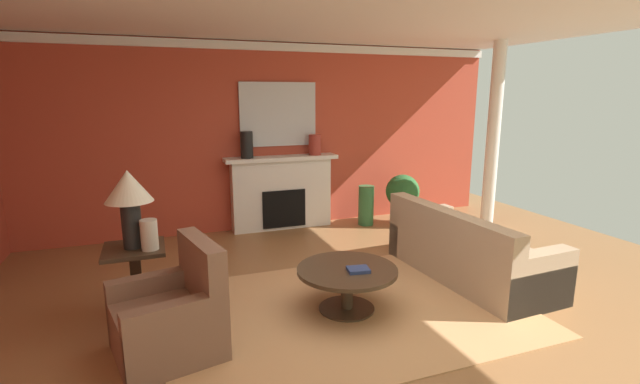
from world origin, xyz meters
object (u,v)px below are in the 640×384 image
vase_on_side_table (149,235)px  potted_plant (402,195)px  coffee_table (347,279)px  vase_mantel_right (315,145)px  armchair_near_window (172,319)px  table_lamp (129,194)px  mantel_mirror (278,114)px  vase_tall_corner (366,205)px  sofa (466,254)px  vase_mantel_left (247,145)px  side_table (136,277)px  fireplace (282,194)px

vase_on_side_table → potted_plant: bearing=27.5°
coffee_table → potted_plant: bearing=50.2°
vase_mantel_right → potted_plant: 1.70m
vase_mantel_right → armchair_near_window: bearing=-127.3°
table_lamp → mantel_mirror: bearing=49.5°
vase_tall_corner → potted_plant: (0.60, -0.14, 0.16)m
sofa → vase_on_side_table: 3.52m
vase_mantel_right → potted_plant: bearing=-15.5°
sofa → potted_plant: bearing=78.1°
mantel_mirror → sofa: mantel_mirror is taller
coffee_table → vase_on_side_table: 1.95m
table_lamp → vase_mantel_left: bearing=55.8°
vase_mantel_right → potted_plant: (1.41, -0.39, -0.85)m
side_table → coffee_table: bearing=-17.9°
vase_on_side_table → side_table: bearing=141.3°
vase_on_side_table → potted_plant: size_ratio=0.35×
fireplace → side_table: bearing=-131.9°
mantel_mirror → armchair_near_window: 4.09m
vase_on_side_table → vase_mantel_left: vase_mantel_left is taller
vase_on_side_table → potted_plant: vase_on_side_table is taller
fireplace → vase_tall_corner: fireplace is taller
coffee_table → vase_tall_corner: vase_tall_corner is taller
mantel_mirror → side_table: (-2.13, -2.50, -1.43)m
armchair_near_window → vase_on_side_table: vase_on_side_table is taller
side_table → table_lamp: bearing=90.0°
fireplace → potted_plant: size_ratio=2.16×
armchair_near_window → vase_mantel_left: (1.30, 3.15, 1.08)m
side_table → table_lamp: (0.00, 0.00, 0.82)m
vase_on_side_table → sofa: bearing=-3.9°
fireplace → vase_mantel_left: vase_mantel_left is taller
side_table → vase_tall_corner: (3.50, 2.08, -0.07)m
mantel_mirror → vase_mantel_right: 0.75m
coffee_table → vase_tall_corner: 3.12m
vase_mantel_left → armchair_near_window: bearing=-112.4°
sofa → fireplace: bearing=118.5°
table_lamp → vase_tall_corner: size_ratio=1.14×
sofa → vase_mantel_right: 3.03m
mantel_mirror → vase_tall_corner: bearing=-17.1°
fireplace → table_lamp: size_ratio=2.40×
vase_on_side_table → vase_mantel_left: size_ratio=0.71×
vase_tall_corner → sofa: bearing=-87.2°
vase_tall_corner → potted_plant: 0.64m
vase_on_side_table → vase_mantel_left: 2.89m
potted_plant → coffee_table: bearing=-129.8°
armchair_near_window → side_table: 0.87m
armchair_near_window → vase_mantel_left: 3.57m
table_lamp → vase_on_side_table: table_lamp is taller
potted_plant → table_lamp: bearing=-154.7°
sofa → vase_mantel_right: vase_mantel_right is taller
table_lamp → vase_tall_corner: table_lamp is taller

